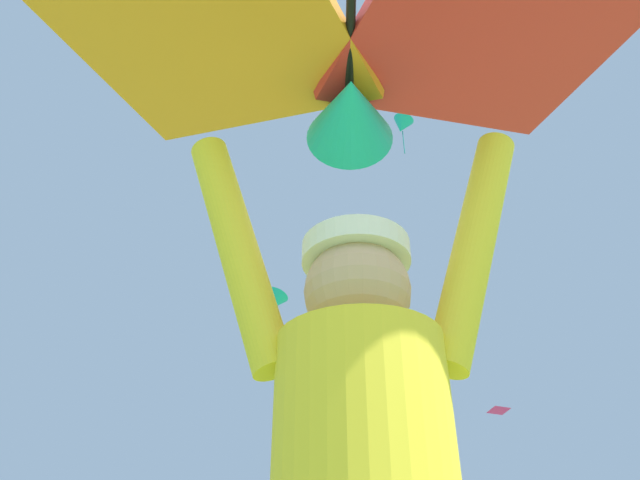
% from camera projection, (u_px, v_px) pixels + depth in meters
% --- Properties ---
extents(held_stunt_kite, '(1.79, 0.99, 0.40)m').
position_uv_depth(held_stunt_kite, '(349.00, 54.00, 1.61)').
color(held_stunt_kite, black).
extents(distant_kite_teal_far_center, '(1.59, 1.46, 2.44)m').
position_uv_depth(distant_kite_teal_far_center, '(273.00, 302.00, 24.67)').
color(distant_kite_teal_far_center, '#19B2AD').
extents(distant_kite_teal_mid_right, '(1.04, 1.16, 1.34)m').
position_uv_depth(distant_kite_teal_mid_right, '(262.00, 296.00, 27.98)').
color(distant_kite_teal_mid_right, '#19B2AD').
extents(distant_kite_teal_high_left, '(1.35, 1.30, 2.16)m').
position_uv_depth(distant_kite_teal_high_left, '(402.00, 126.00, 26.65)').
color(distant_kite_teal_high_left, '#19B2AD').
extents(distant_kite_magenta_low_right, '(0.89, 0.90, 0.15)m').
position_uv_depth(distant_kite_magenta_low_right, '(499.00, 410.00, 21.53)').
color(distant_kite_magenta_low_right, '#DB2393').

